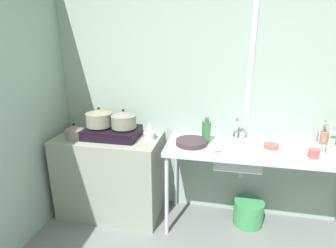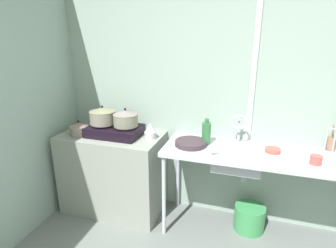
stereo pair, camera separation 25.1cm
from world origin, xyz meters
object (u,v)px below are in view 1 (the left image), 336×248
at_px(faucet, 238,122).
at_px(bottle_by_sink, 206,132).
at_px(sink_basin, 237,156).
at_px(pot_on_right_burner, 124,119).
at_px(pot_beside_stove, 74,132).
at_px(utensil_jar, 324,138).
at_px(pot_on_left_burner, 99,118).
at_px(percolator, 149,131).
at_px(bucket_on_floor, 248,212).
at_px(frying_pan, 192,142).
at_px(small_bowl_on_drainboard, 271,146).
at_px(cup_by_rack, 314,153).
at_px(stove, 112,132).

xyz_separation_m(faucet, bottle_by_sink, (-0.28, -0.09, -0.09)).
bearing_deg(sink_basin, bottle_by_sink, 166.70).
xyz_separation_m(pot_on_right_burner, pot_beside_stove, (-0.47, -0.10, -0.12)).
xyz_separation_m(sink_basin, utensil_jar, (0.76, 0.24, 0.14)).
distance_m(pot_on_left_burner, percolator, 0.50).
relative_size(pot_on_left_burner, percolator, 1.67).
xyz_separation_m(bottle_by_sink, bucket_on_floor, (0.45, 0.02, -0.82)).
distance_m(pot_on_right_burner, sink_basin, 1.09).
relative_size(pot_on_left_burner, pot_beside_stove, 1.45).
relative_size(pot_beside_stove, percolator, 1.16).
distance_m(pot_on_left_burner, pot_beside_stove, 0.27).
relative_size(percolator, bottle_by_sink, 0.64).
distance_m(frying_pan, small_bowl_on_drainboard, 0.70).
relative_size(pot_on_right_burner, cup_by_rack, 2.73).
height_order(sink_basin, small_bowl_on_drainboard, small_bowl_on_drainboard).
xyz_separation_m(frying_pan, bucket_on_floor, (0.57, 0.10, -0.73)).
xyz_separation_m(small_bowl_on_drainboard, bottle_by_sink, (-0.57, 0.02, 0.09)).
xyz_separation_m(utensil_jar, bucket_on_floor, (-0.60, -0.15, -0.77)).
relative_size(percolator, small_bowl_on_drainboard, 1.20).
bearing_deg(pot_on_left_burner, pot_beside_stove, -155.62).
bearing_deg(small_bowl_on_drainboard, bucket_on_floor, 163.04).
bearing_deg(stove, sink_basin, -0.96).
bearing_deg(utensil_jar, cup_by_rack, -117.59).
height_order(stove, frying_pan, stove).
bearing_deg(bottle_by_sink, stove, -176.92).
xyz_separation_m(pot_on_right_burner, frying_pan, (0.65, -0.03, -0.17)).
distance_m(sink_basin, small_bowl_on_drainboard, 0.30).
height_order(pot_on_left_burner, frying_pan, pot_on_left_burner).
xyz_separation_m(faucet, small_bowl_on_drainboard, (0.30, -0.10, -0.17)).
xyz_separation_m(stove, pot_on_right_burner, (0.12, 0.00, 0.14)).
distance_m(pot_beside_stove, faucet, 1.54).
xyz_separation_m(pot_beside_stove, percolator, (0.70, 0.13, 0.01)).
height_order(pot_on_left_burner, sink_basin, pot_on_left_burner).
relative_size(utensil_jar, bucket_on_floor, 0.82).
relative_size(faucet, small_bowl_on_drainboard, 2.19).
bearing_deg(percolator, small_bowl_on_drainboard, -0.09).
bearing_deg(faucet, bucket_on_floor, -21.06).
bearing_deg(small_bowl_on_drainboard, pot_on_right_burner, -178.67).
distance_m(percolator, utensil_jar, 1.59).
bearing_deg(stove, small_bowl_on_drainboard, 1.22).
bearing_deg(sink_basin, pot_on_right_burner, 178.93).
height_order(pot_beside_stove, cup_by_rack, pot_beside_stove).
bearing_deg(bucket_on_floor, pot_on_left_burner, -177.26).
bearing_deg(small_bowl_on_drainboard, utensil_jar, 21.59).
bearing_deg(cup_by_rack, faucet, 158.00).
xyz_separation_m(frying_pan, utensil_jar, (1.17, 0.25, 0.04)).
xyz_separation_m(pot_on_left_burner, bucket_on_floor, (1.47, 0.07, -0.90)).
bearing_deg(stove, frying_pan, -2.26).
height_order(pot_on_left_burner, utensil_jar, pot_on_left_burner).
bearing_deg(small_bowl_on_drainboard, cup_by_rack, -24.52).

